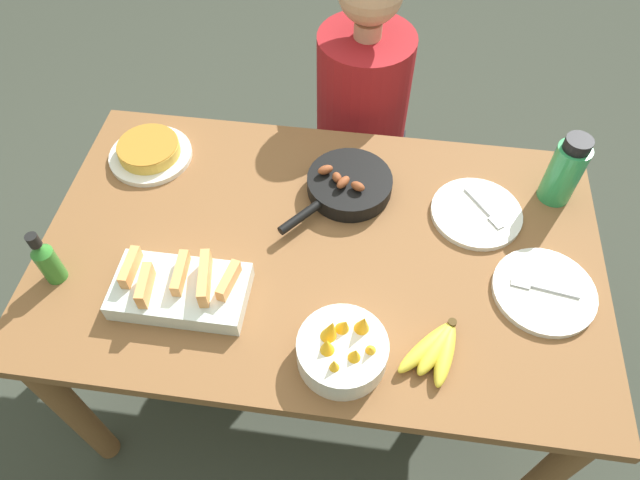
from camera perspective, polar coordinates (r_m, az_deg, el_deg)
The scene contains 12 objects.
ground_plane at distance 2.12m, azimuth 0.00°, elevation -12.72°, with size 14.00×14.00×0.00m, color #383D33.
dining_table at distance 1.55m, azimuth 0.00°, elevation -3.07°, with size 1.43×0.87×0.75m.
banana_bunch at distance 1.32m, azimuth 11.51°, elevation -10.62°, with size 0.15×0.18×0.04m.
melon_tray at distance 1.39m, azimuth -13.78°, elevation -4.77°, with size 0.32×0.17×0.10m.
skillet at distance 1.56m, azimuth 2.82°, elevation 5.49°, with size 0.28×0.32×0.08m.
frittata_plate_center at distance 1.72m, azimuth -16.67°, elevation 8.46°, with size 0.24×0.24×0.05m.
empty_plate_near_front at distance 1.48m, azimuth 21.48°, elevation -4.79°, with size 0.25×0.25×0.02m.
empty_plate_far_left at distance 1.57m, azimuth 15.36°, elevation 2.61°, with size 0.24×0.24×0.02m.
fruit_bowl_mango at distance 1.27m, azimuth 2.27°, elevation -10.90°, with size 0.20×0.20×0.12m.
water_bottle at distance 1.63m, azimuth 23.30°, elevation 6.39°, with size 0.09×0.09×0.21m.
hot_sauce_bottle at distance 1.50m, azimuth -25.67°, elevation -1.80°, with size 0.05×0.05×0.17m.
person_figure at distance 2.08m, azimuth 3.93°, elevation 9.30°, with size 0.33×0.33×1.18m.
Camera 1 is at (0.12, -0.85, 1.94)m, focal length 32.00 mm.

